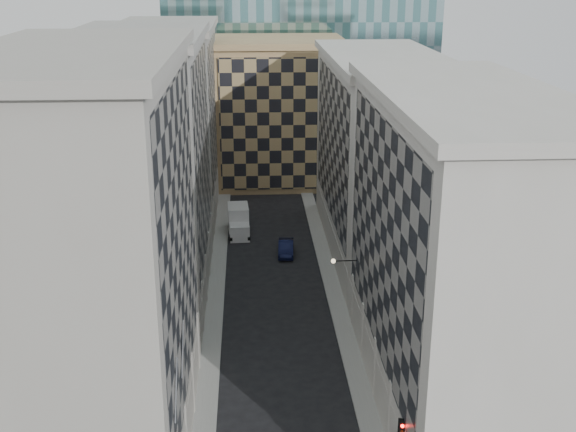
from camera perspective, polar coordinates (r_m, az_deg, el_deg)
name	(u,v)px	position (r m, az deg, el deg)	size (l,w,h in m)	color
sidewalk_west	(215,302)	(63.09, -5.77, -6.78)	(1.50, 100.00, 0.15)	gray
sidewalk_east	(336,299)	(63.45, 3.80, -6.56)	(1.50, 100.00, 0.15)	gray
bldg_left_a	(94,264)	(41.77, -15.07, -3.68)	(10.80, 22.80, 23.70)	#A29C91
bldg_left_b	(146,168)	(62.48, -11.19, 3.72)	(10.80, 22.80, 22.70)	#99968E
bldg_left_c	(171,121)	(83.85, -9.24, 7.39)	(10.80, 22.80, 21.70)	#A29C91
bldg_right_a	(456,253)	(46.98, 13.13, -2.90)	(10.80, 26.80, 20.70)	beige
bldg_right_b	(380,155)	(72.15, 7.29, 4.78)	(10.80, 28.80, 19.70)	beige
tan_block	(279,111)	(96.41, -0.74, 8.31)	(16.80, 14.80, 18.80)	tan
flagpoles_left	(180,368)	(38.29, -8.56, -11.81)	(0.10, 6.33, 2.33)	gray
bracket_lamp	(336,261)	(55.41, 3.79, -3.57)	(1.98, 0.36, 0.36)	black
box_truck	(239,222)	(78.36, -3.92, -0.49)	(2.46, 5.47, 2.94)	silver
dark_car	(286,248)	(72.66, -0.17, -2.53)	(1.51, 4.32, 1.42)	#0E1335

